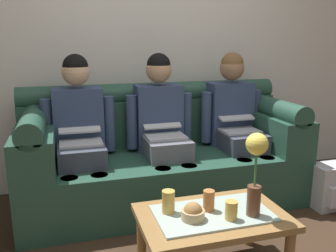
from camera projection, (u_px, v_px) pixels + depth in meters
name	position (u px, v px, depth m)	size (l,w,h in m)	color
back_wall_patterned	(146.00, 25.00, 3.23)	(6.00, 0.12, 2.90)	silver
couch	(162.00, 157.00, 2.98)	(2.24, 0.88, 0.96)	#234738
person_left	(80.00, 129.00, 2.73)	(0.56, 0.67, 1.22)	#383D4C
person_middle	(162.00, 124.00, 2.91)	(0.56, 0.67, 1.22)	#595B66
person_right	(235.00, 119.00, 3.09)	(0.56, 0.67, 1.22)	#383D4C
coffee_table	(212.00, 222.00, 2.01)	(0.83, 0.53, 0.39)	olive
flower_vase	(256.00, 165.00, 1.90)	(0.12, 0.12, 0.47)	brown
snack_bowl	(193.00, 213.00, 1.91)	(0.13, 0.13, 0.10)	tan
cup_near_left	(209.00, 200.00, 2.01)	(0.06, 0.06, 0.12)	#B26633
cup_near_right	(231.00, 210.00, 1.91)	(0.07, 0.07, 0.10)	gold
cup_far_center	(168.00, 202.00, 1.98)	(0.07, 0.07, 0.13)	gold
backpack_right	(330.00, 187.00, 2.86)	(0.28, 0.25, 0.36)	#B7B7BC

